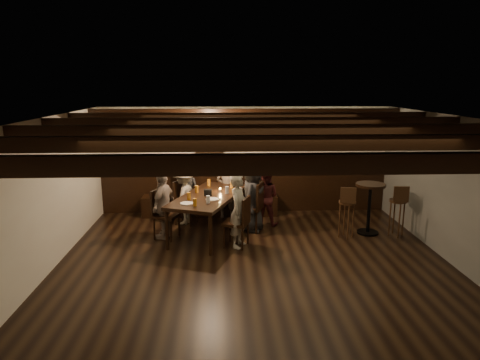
{
  "coord_description": "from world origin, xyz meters",
  "views": [
    {
      "loc": [
        -0.53,
        -6.08,
        2.91
      ],
      "look_at": [
        -0.21,
        1.3,
        1.23
      ],
      "focal_mm": 32.0,
      "sensor_mm": 36.0,
      "label": 1
    }
  ],
  "objects_px": {
    "chair_left_far": "(166,223)",
    "person_bench_centre": "(227,189)",
    "person_right_near": "(252,197)",
    "person_left_far": "(164,205)",
    "person_left_near": "(184,196)",
    "bar_stool_left": "(346,218)",
    "chair_right_near": "(251,216)",
    "bar_stool_right": "(397,217)",
    "high_top_table": "(370,201)",
    "dining_table": "(209,198)",
    "chair_right_far": "(237,231)",
    "chair_left_near": "(185,211)",
    "person_bench_right": "(265,197)",
    "person_bench_left": "(186,189)",
    "person_right_far": "(239,211)"
  },
  "relations": [
    {
      "from": "person_bench_centre",
      "to": "bar_stool_right",
      "type": "relative_size",
      "value": 1.29
    },
    {
      "from": "chair_right_far",
      "to": "person_bench_left",
      "type": "xyz_separation_m",
      "value": [
        -1.06,
        1.82,
        0.34
      ]
    },
    {
      "from": "person_bench_centre",
      "to": "person_right_near",
      "type": "xyz_separation_m",
      "value": [
        0.5,
        -0.82,
        0.04
      ]
    },
    {
      "from": "person_bench_left",
      "to": "person_right_far",
      "type": "height_order",
      "value": "person_right_far"
    },
    {
      "from": "chair_left_far",
      "to": "person_bench_centre",
      "type": "relative_size",
      "value": 0.72
    },
    {
      "from": "chair_left_near",
      "to": "person_right_far",
      "type": "bearing_deg",
      "value": 58.51
    },
    {
      "from": "chair_right_far",
      "to": "person_bench_centre",
      "type": "relative_size",
      "value": 0.7
    },
    {
      "from": "person_left_far",
      "to": "bar_stool_right",
      "type": "relative_size",
      "value": 1.26
    },
    {
      "from": "chair_right_near",
      "to": "high_top_table",
      "type": "distance_m",
      "value": 2.35
    },
    {
      "from": "person_left_far",
      "to": "bar_stool_right",
      "type": "distance_m",
      "value": 4.5
    },
    {
      "from": "bar_stool_right",
      "to": "person_right_near",
      "type": "bearing_deg",
      "value": 176.82
    },
    {
      "from": "person_left_near",
      "to": "person_right_far",
      "type": "relative_size",
      "value": 0.88
    },
    {
      "from": "person_right_far",
      "to": "person_right_near",
      "type": "bearing_deg",
      "value": 0.0
    },
    {
      "from": "chair_right_near",
      "to": "bar_stool_right",
      "type": "distance_m",
      "value": 2.84
    },
    {
      "from": "person_left_far",
      "to": "dining_table",
      "type": "bearing_deg",
      "value": 120.96
    },
    {
      "from": "person_bench_left",
      "to": "person_left_near",
      "type": "distance_m",
      "value": 0.48
    },
    {
      "from": "chair_right_far",
      "to": "person_left_far",
      "type": "xyz_separation_m",
      "value": [
        -1.38,
        0.5,
        0.36
      ]
    },
    {
      "from": "chair_left_near",
      "to": "person_bench_right",
      "type": "relative_size",
      "value": 0.77
    },
    {
      "from": "dining_table",
      "to": "bar_stool_left",
      "type": "xyz_separation_m",
      "value": [
        2.63,
        -0.31,
        -0.35
      ]
    },
    {
      "from": "chair_right_near",
      "to": "high_top_table",
      "type": "height_order",
      "value": "high_top_table"
    },
    {
      "from": "person_bench_centre",
      "to": "person_right_near",
      "type": "distance_m",
      "value": 0.96
    },
    {
      "from": "bar_stool_left",
      "to": "high_top_table",
      "type": "bearing_deg",
      "value": 36.56
    },
    {
      "from": "person_bench_centre",
      "to": "person_right_near",
      "type": "height_order",
      "value": "person_right_near"
    },
    {
      "from": "chair_right_near",
      "to": "person_right_near",
      "type": "distance_m",
      "value": 0.4
    },
    {
      "from": "person_bench_left",
      "to": "person_left_near",
      "type": "bearing_deg",
      "value": 108.43
    },
    {
      "from": "dining_table",
      "to": "bar_stool_left",
      "type": "height_order",
      "value": "bar_stool_left"
    },
    {
      "from": "chair_right_far",
      "to": "bar_stool_right",
      "type": "relative_size",
      "value": 0.91
    },
    {
      "from": "person_bench_left",
      "to": "person_right_near",
      "type": "relative_size",
      "value": 0.9
    },
    {
      "from": "person_left_far",
      "to": "person_right_near",
      "type": "height_order",
      "value": "person_right_near"
    },
    {
      "from": "person_left_near",
      "to": "bar_stool_left",
      "type": "relative_size",
      "value": 1.16
    },
    {
      "from": "chair_left_near",
      "to": "high_top_table",
      "type": "height_order",
      "value": "high_top_table"
    },
    {
      "from": "chair_right_far",
      "to": "person_bench_centre",
      "type": "distance_m",
      "value": 1.71
    },
    {
      "from": "dining_table",
      "to": "chair_left_far",
      "type": "xyz_separation_m",
      "value": [
        -0.83,
        -0.18,
        -0.44
      ]
    },
    {
      "from": "chair_left_far",
      "to": "chair_right_far",
      "type": "height_order",
      "value": "chair_left_far"
    },
    {
      "from": "person_left_near",
      "to": "dining_table",
      "type": "bearing_deg",
      "value": 59.04
    },
    {
      "from": "chair_right_far",
      "to": "person_bench_right",
      "type": "bearing_deg",
      "value": -7.61
    },
    {
      "from": "dining_table",
      "to": "chair_left_near",
      "type": "relative_size",
      "value": 2.52
    },
    {
      "from": "chair_right_near",
      "to": "bar_stool_right",
      "type": "xyz_separation_m",
      "value": [
        2.8,
        -0.44,
        0.08
      ]
    },
    {
      "from": "dining_table",
      "to": "bar_stool_right",
      "type": "relative_size",
      "value": 2.26
    },
    {
      "from": "person_bench_centre",
      "to": "person_left_near",
      "type": "xyz_separation_m",
      "value": [
        -0.91,
        -0.31,
        -0.07
      ]
    },
    {
      "from": "person_bench_centre",
      "to": "high_top_table",
      "type": "relative_size",
      "value": 1.31
    },
    {
      "from": "person_bench_centre",
      "to": "bar_stool_left",
      "type": "height_order",
      "value": "person_bench_centre"
    },
    {
      "from": "chair_left_far",
      "to": "bar_stool_right",
      "type": "distance_m",
      "value": 4.46
    },
    {
      "from": "chair_left_near",
      "to": "chair_right_far",
      "type": "xyz_separation_m",
      "value": [
        1.04,
        -1.34,
        0.0
      ]
    },
    {
      "from": "chair_left_near",
      "to": "person_right_near",
      "type": "xyz_separation_m",
      "value": [
        1.38,
        -0.5,
        0.42
      ]
    },
    {
      "from": "chair_right_near",
      "to": "bar_stool_right",
      "type": "bearing_deg",
      "value": -78.95
    },
    {
      "from": "person_bench_right",
      "to": "high_top_table",
      "type": "distance_m",
      "value": 2.08
    },
    {
      "from": "chair_right_near",
      "to": "high_top_table",
      "type": "xyz_separation_m",
      "value": [
        2.3,
        -0.29,
        0.36
      ]
    },
    {
      "from": "chair_left_near",
      "to": "chair_left_far",
      "type": "height_order",
      "value": "chair_left_far"
    },
    {
      "from": "person_right_near",
      "to": "person_left_far",
      "type": "bearing_deg",
      "value": 120.96
    }
  ]
}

